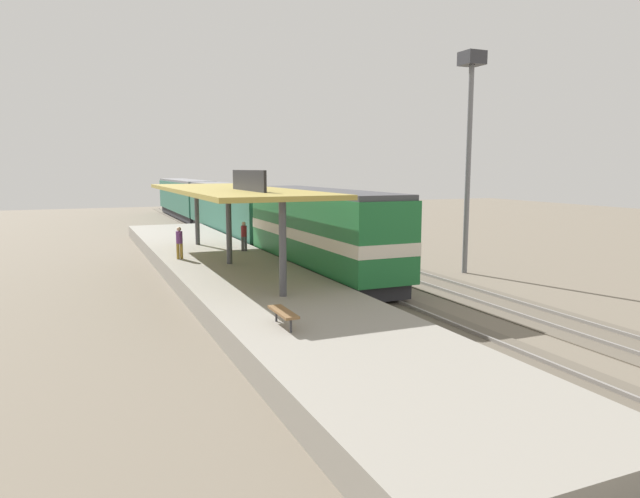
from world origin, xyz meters
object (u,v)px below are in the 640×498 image
(locomotive, at_px, (320,232))
(passenger_carriage_front, at_px, (232,210))
(passenger_carriage_rear, at_px, (185,198))
(light_mast, at_px, (470,116))
(person_walking, at_px, (244,235))
(platform_bench, at_px, (283,313))
(person_waiting, at_px, (179,241))

(locomotive, bearing_deg, passenger_carriage_front, 90.00)
(passenger_carriage_rear, distance_m, light_mast, 41.92)
(locomotive, height_order, light_mast, light_mast)
(locomotive, distance_m, light_mast, 10.02)
(locomotive, relative_size, person_walking, 8.44)
(person_walking, bearing_deg, light_mast, -33.14)
(locomotive, xyz_separation_m, light_mast, (7.80, -1.94, 5.99))
(platform_bench, distance_m, passenger_carriage_rear, 50.24)
(passenger_carriage_rear, bearing_deg, platform_bench, -96.86)
(passenger_carriage_front, relative_size, passenger_carriage_rear, 1.00)
(passenger_carriage_front, bearing_deg, locomotive, -90.00)
(platform_bench, xyz_separation_m, passenger_carriage_front, (6.00, 29.07, 0.97))
(passenger_carriage_rear, distance_m, person_walking, 33.99)
(light_mast, bearing_deg, platform_bench, -146.50)
(passenger_carriage_front, height_order, light_mast, light_mast)
(passenger_carriage_front, height_order, person_waiting, passenger_carriage_front)
(locomotive, xyz_separation_m, passenger_carriage_front, (0.00, 18.00, -0.10))
(passenger_carriage_rear, bearing_deg, person_walking, -94.54)
(locomotive, distance_m, passenger_carriage_front, 18.00)
(locomotive, bearing_deg, platform_bench, -118.46)
(platform_bench, bearing_deg, locomotive, 61.54)
(person_waiting, bearing_deg, locomotive, -27.18)
(person_walking, bearing_deg, locomotive, -61.30)
(passenger_carriage_front, distance_m, person_waiting, 16.04)
(passenger_carriage_rear, xyz_separation_m, light_mast, (7.80, -40.74, 6.08))
(platform_bench, height_order, person_waiting, person_waiting)
(locomotive, height_order, passenger_carriage_front, locomotive)
(passenger_carriage_rear, bearing_deg, locomotive, -90.00)
(platform_bench, bearing_deg, light_mast, 33.50)
(person_walking, bearing_deg, passenger_carriage_front, 78.38)
(person_waiting, bearing_deg, light_mast, -20.31)
(passenger_carriage_front, distance_m, passenger_carriage_rear, 20.80)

